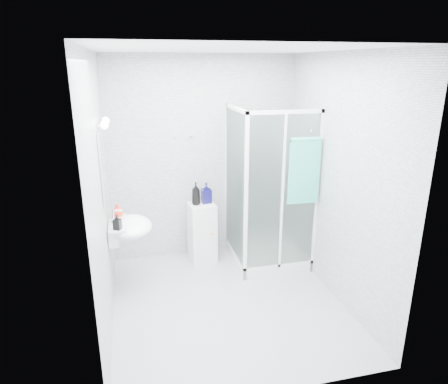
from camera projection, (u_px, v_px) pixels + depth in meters
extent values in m
cube|color=silver|center=(227.00, 188.00, 3.94)|extent=(2.40, 2.60, 2.60)
cube|color=#A1A2A5|center=(227.00, 302.00, 4.34)|extent=(2.40, 2.60, 0.01)
cube|color=white|center=(228.00, 49.00, 3.54)|extent=(2.40, 2.60, 0.01)
cube|color=white|center=(267.00, 255.00, 5.27)|extent=(0.90, 0.90, 0.12)
cube|color=white|center=(237.00, 109.00, 4.59)|extent=(0.04, 0.90, 0.04)
cube|color=white|center=(286.00, 112.00, 4.28)|extent=(0.90, 0.04, 0.04)
cube|color=white|center=(246.00, 201.00, 4.49)|extent=(0.04, 0.04, 2.00)
cube|color=white|center=(235.00, 187.00, 4.87)|extent=(0.02, 0.82, 1.84)
cube|color=white|center=(282.00, 195.00, 4.56)|extent=(0.82, 0.02, 1.84)
cube|color=white|center=(282.00, 195.00, 4.57)|extent=(0.03, 0.04, 1.84)
cylinder|color=silver|center=(260.00, 154.00, 5.24)|extent=(0.02, 0.02, 1.00)
cylinder|color=silver|center=(262.00, 118.00, 5.07)|extent=(0.09, 0.05, 0.09)
cylinder|color=silver|center=(262.00, 175.00, 5.37)|extent=(0.12, 0.04, 0.12)
cylinder|color=silver|center=(310.00, 130.00, 4.37)|extent=(0.03, 0.05, 0.03)
cube|color=white|center=(114.00, 233.00, 4.27)|extent=(0.10, 0.40, 0.18)
ellipsoid|color=white|center=(131.00, 227.00, 4.30)|extent=(0.46, 0.56, 0.20)
cube|color=white|center=(119.00, 223.00, 4.25)|extent=(0.16, 0.50, 0.02)
cylinder|color=silver|center=(112.00, 217.00, 4.22)|extent=(0.04, 0.04, 0.16)
cylinder|color=silver|center=(117.00, 211.00, 4.21)|extent=(0.12, 0.02, 0.02)
cube|color=white|center=(103.00, 165.00, 4.03)|extent=(0.02, 0.60, 0.70)
cylinder|color=silver|center=(100.00, 125.00, 3.76)|extent=(0.05, 0.04, 0.04)
sphere|color=white|center=(104.00, 125.00, 3.77)|extent=(0.08, 0.08, 0.08)
cylinder|color=silver|center=(102.00, 121.00, 4.05)|extent=(0.05, 0.04, 0.04)
sphere|color=white|center=(106.00, 121.00, 4.06)|extent=(0.08, 0.08, 0.08)
cylinder|color=silver|center=(175.00, 136.00, 4.94)|extent=(0.02, 0.04, 0.02)
sphere|color=silver|center=(176.00, 136.00, 4.92)|extent=(0.03, 0.03, 0.03)
cylinder|color=silver|center=(191.00, 135.00, 4.98)|extent=(0.02, 0.04, 0.02)
sphere|color=silver|center=(192.00, 136.00, 4.96)|extent=(0.03, 0.03, 0.03)
cube|color=white|center=(202.00, 232.00, 5.18)|extent=(0.35, 0.35, 0.78)
cube|color=white|center=(204.00, 237.00, 5.03)|extent=(0.29, 0.04, 0.66)
sphere|color=orange|center=(213.00, 234.00, 5.03)|extent=(0.03, 0.03, 0.03)
cube|color=#30B69A|center=(304.00, 172.00, 4.49)|extent=(0.36, 0.04, 0.74)
cylinder|color=#30B69A|center=(306.00, 140.00, 4.38)|extent=(0.36, 0.05, 0.05)
imported|color=black|center=(196.00, 194.00, 4.99)|extent=(0.13, 0.13, 0.29)
imported|color=#0C0A3E|center=(206.00, 193.00, 5.07)|extent=(0.13, 0.13, 0.27)
imported|color=red|center=(118.00, 211.00, 4.38)|extent=(0.13, 0.13, 0.15)
imported|color=black|center=(117.00, 222.00, 4.05)|extent=(0.10, 0.10, 0.16)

